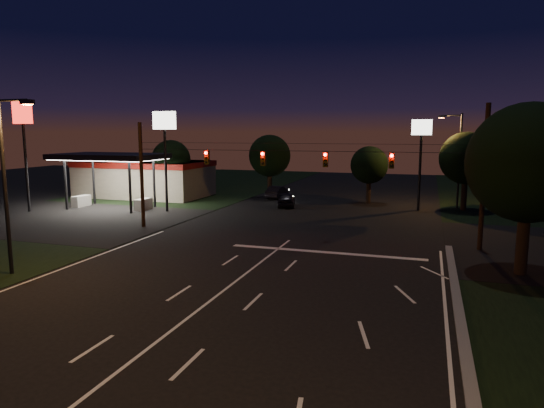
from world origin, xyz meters
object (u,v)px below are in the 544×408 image
at_px(utility_pole_right, 479,250).
at_px(tree_right_near, 528,164).
at_px(car_oncoming_b, 277,192).
at_px(car_oncoming_a, 286,200).

height_order(utility_pole_right, tree_right_near, tree_right_near).
relative_size(utility_pole_right, tree_right_near, 1.03).
bearing_deg(car_oncoming_b, tree_right_near, 133.57).
distance_m(tree_right_near, car_oncoming_a, 26.07).
xyz_separation_m(utility_pole_right, car_oncoming_b, (-19.15, 19.15, 0.67)).
bearing_deg(tree_right_near, car_oncoming_a, 134.55).
height_order(car_oncoming_a, car_oncoming_b, car_oncoming_a).
bearing_deg(utility_pole_right, car_oncoming_a, 140.79).
bearing_deg(car_oncoming_a, utility_pole_right, 126.92).
height_order(tree_right_near, car_oncoming_b, tree_right_near).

